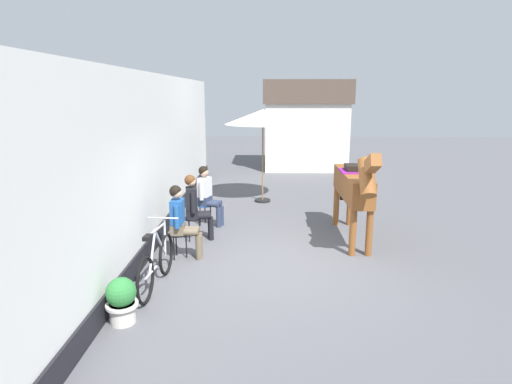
% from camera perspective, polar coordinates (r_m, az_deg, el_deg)
% --- Properties ---
extents(ground_plane, '(40.00, 40.00, 0.00)m').
position_cam_1_polar(ground_plane, '(10.72, 2.33, -3.30)').
color(ground_plane, '#56565B').
extents(pub_facade_wall, '(0.34, 14.00, 3.40)m').
position_cam_1_polar(pub_facade_wall, '(9.20, -13.49, 3.44)').
color(pub_facade_wall, white).
rests_on(pub_facade_wall, ground_plane).
extents(distant_cottage, '(3.40, 2.60, 3.50)m').
position_cam_1_polar(distant_cottage, '(17.57, 6.54, 9.01)').
color(distant_cottage, silver).
rests_on(distant_cottage, ground_plane).
extents(seated_visitor_near, '(0.61, 0.49, 1.39)m').
position_cam_1_polar(seated_visitor_near, '(7.99, -9.93, -3.43)').
color(seated_visitor_near, black).
rests_on(seated_visitor_near, ground_plane).
extents(seated_visitor_middle, '(0.61, 0.48, 1.39)m').
position_cam_1_polar(seated_visitor_middle, '(8.95, -8.13, -1.57)').
color(seated_visitor_middle, black).
rests_on(seated_visitor_middle, ground_plane).
extents(seated_visitor_far, '(0.61, 0.49, 1.39)m').
position_cam_1_polar(seated_visitor_far, '(9.93, -6.51, -0.07)').
color(seated_visitor_far, '#194C99').
rests_on(seated_visitor_far, ground_plane).
extents(saddled_horse_center, '(0.50, 3.00, 2.06)m').
position_cam_1_polar(saddled_horse_center, '(8.95, 12.89, 0.73)').
color(saddled_horse_center, brown).
rests_on(saddled_horse_center, ground_plane).
extents(flower_planter_near, '(0.43, 0.43, 0.64)m').
position_cam_1_polar(flower_planter_near, '(6.15, -17.44, -13.49)').
color(flower_planter_near, beige).
rests_on(flower_planter_near, ground_plane).
extents(leaning_bicycle, '(0.50, 1.76, 1.02)m').
position_cam_1_polar(leaning_bicycle, '(7.01, -13.09, -9.26)').
color(leaning_bicycle, black).
rests_on(leaning_bicycle, ground_plane).
extents(cafe_parasol, '(2.10, 2.10, 2.58)m').
position_cam_1_polar(cafe_parasol, '(11.84, 0.92, 9.89)').
color(cafe_parasol, black).
rests_on(cafe_parasol, ground_plane).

